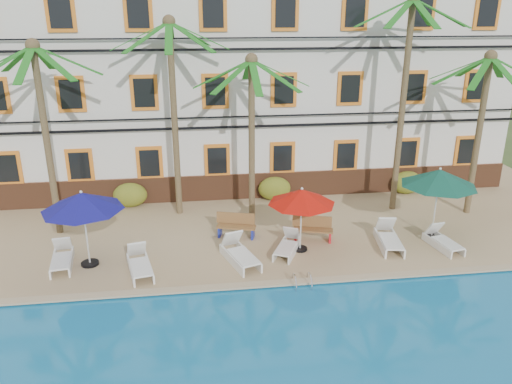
{
  "coord_description": "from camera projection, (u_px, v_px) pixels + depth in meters",
  "views": [
    {
      "loc": [
        -2.61,
        -14.73,
        8.56
      ],
      "look_at": [
        -0.25,
        3.0,
        2.0
      ],
      "focal_mm": 35.0,
      "sensor_mm": 36.0,
      "label": 1
    }
  ],
  "objects": [
    {
      "name": "shrub_right",
      "position": [
        407.0,
        182.0,
        23.78
      ],
      "size": [
        1.5,
        0.9,
        1.1
      ],
      "primitive_type": "ellipsoid",
      "color": "#205317",
      "rests_on": "pool_deck"
    },
    {
      "name": "pool_coping",
      "position": [
        280.0,
        283.0,
        16.05
      ],
      "size": [
        30.0,
        0.35,
        0.06
      ],
      "primitive_type": "cube",
      "color": "tan",
      "rests_on": "pool_deck"
    },
    {
      "name": "bench_right",
      "position": [
        313.0,
        228.0,
        19.01
      ],
      "size": [
        1.57,
        0.86,
        0.93
      ],
      "color": "olive",
      "rests_on": "pool_deck"
    },
    {
      "name": "lounger_d",
      "position": [
        287.0,
        246.0,
        18.05
      ],
      "size": [
        1.33,
        1.85,
        0.83
      ],
      "color": "white",
      "rests_on": "pool_deck"
    },
    {
      "name": "lounger_b",
      "position": [
        140.0,
        264.0,
        16.7
      ],
      "size": [
        1.08,
        2.01,
        0.9
      ],
      "color": "white",
      "rests_on": "pool_deck"
    },
    {
      "name": "shrub_left",
      "position": [
        130.0,
        195.0,
        22.18
      ],
      "size": [
        1.5,
        0.9,
        1.1
      ],
      "primitive_type": "ellipsoid",
      "color": "#205317",
      "rests_on": "pool_deck"
    },
    {
      "name": "ground",
      "position": [
        275.0,
        277.0,
        16.98
      ],
      "size": [
        100.0,
        100.0,
        0.0
      ],
      "primitive_type": "plane",
      "color": "#384C23",
      "rests_on": "ground"
    },
    {
      "name": "umbrella_red",
      "position": [
        302.0,
        197.0,
        17.62
      ],
      "size": [
        2.44,
        2.44,
        2.44
      ],
      "color": "black",
      "rests_on": "pool_deck"
    },
    {
      "name": "pool_ladder",
      "position": [
        302.0,
        284.0,
        16.05
      ],
      "size": [
        0.54,
        0.74,
        0.74
      ],
      "color": "silver",
      "rests_on": "ground"
    },
    {
      "name": "umbrella_green",
      "position": [
        439.0,
        178.0,
        18.52
      ],
      "size": [
        2.84,
        2.84,
        2.84
      ],
      "color": "black",
      "rests_on": "pool_deck"
    },
    {
      "name": "palm_e",
      "position": [
        482.0,
        110.0,
        20.2
      ],
      "size": [
        4.55,
        4.55,
        6.84
      ],
      "color": "brown",
      "rests_on": "pool_deck"
    },
    {
      "name": "umbrella_blue",
      "position": [
        82.0,
        202.0,
        16.48
      ],
      "size": [
        2.74,
        2.74,
        2.73
      ],
      "color": "black",
      "rests_on": "pool_deck"
    },
    {
      "name": "shrub_mid",
      "position": [
        274.0,
        188.0,
        22.98
      ],
      "size": [
        1.5,
        0.9,
        1.1
      ],
      "primitive_type": "ellipsoid",
      "color": "#205317",
      "rests_on": "pool_deck"
    },
    {
      "name": "pool_deck",
      "position": [
        256.0,
        217.0,
        21.59
      ],
      "size": [
        30.0,
        12.0,
        0.25
      ],
      "primitive_type": "cube",
      "color": "tan",
      "rests_on": "ground"
    },
    {
      "name": "lounger_c",
      "position": [
        240.0,
        254.0,
        17.36
      ],
      "size": [
        1.34,
        2.18,
        0.97
      ],
      "color": "white",
      "rests_on": "pool_deck"
    },
    {
      "name": "lounger_e",
      "position": [
        389.0,
        238.0,
        18.53
      ],
      "size": [
        1.03,
        2.13,
        0.96
      ],
      "color": "white",
      "rests_on": "pool_deck"
    },
    {
      "name": "palm_d",
      "position": [
        405.0,
        78.0,
        20.2
      ],
      "size": [
        4.55,
        4.55,
        8.96
      ],
      "color": "brown",
      "rests_on": "pool_deck"
    },
    {
      "name": "bench_left",
      "position": [
        237.0,
        225.0,
        19.3
      ],
      "size": [
        1.57,
        0.88,
        0.93
      ],
      "color": "olive",
      "rests_on": "pool_deck"
    },
    {
      "name": "lounger_a",
      "position": [
        62.0,
        258.0,
        17.12
      ],
      "size": [
        0.89,
        1.9,
        0.87
      ],
      "color": "white",
      "rests_on": "pool_deck"
    },
    {
      "name": "palm_a",
      "position": [
        42.0,
        112.0,
        18.14
      ],
      "size": [
        4.55,
        4.55,
        7.39
      ],
      "color": "brown",
      "rests_on": "pool_deck"
    },
    {
      "name": "lounger_f",
      "position": [
        443.0,
        241.0,
        18.43
      ],
      "size": [
        0.9,
        1.83,
        0.83
      ],
      "color": "white",
      "rests_on": "pool_deck"
    },
    {
      "name": "hotel_building",
      "position": [
        242.0,
        79.0,
        24.42
      ],
      "size": [
        25.4,
        6.44,
        10.22
      ],
      "color": "silver",
      "rests_on": "pool_deck"
    },
    {
      "name": "palm_b",
      "position": [
        173.0,
        91.0,
        19.87
      ],
      "size": [
        4.55,
        4.55,
        8.14
      ],
      "color": "brown",
      "rests_on": "pool_deck"
    },
    {
      "name": "palm_c",
      "position": [
        252.0,
        113.0,
        19.8
      ],
      "size": [
        4.55,
        4.55,
        6.76
      ],
      "color": "brown",
      "rests_on": "pool_deck"
    }
  ]
}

